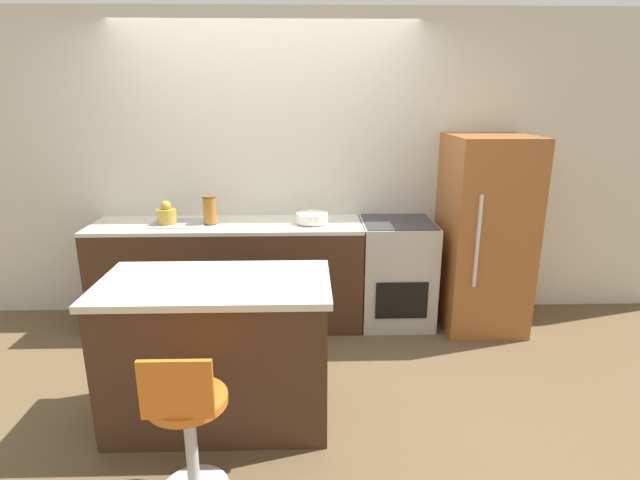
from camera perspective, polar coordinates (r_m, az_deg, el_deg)
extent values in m
plane|color=brown|center=(4.18, -6.02, -11.06)|extent=(14.00, 14.00, 0.00)
cube|color=beige|center=(4.40, -5.91, 8.16)|extent=(8.00, 0.06, 2.60)
cube|color=#422819|center=(4.33, -10.32, -4.03)|extent=(2.23, 0.59, 0.86)
cube|color=beige|center=(4.20, -10.62, 1.67)|extent=(2.23, 0.59, 0.03)
cube|color=#9EA3A8|center=(4.28, -15.81, 1.85)|extent=(0.44, 0.32, 0.01)
cube|color=#422819|center=(3.12, -11.49, -12.59)|extent=(1.27, 0.66, 0.85)
cube|color=beige|center=(2.93, -11.97, -4.94)|extent=(1.33, 0.70, 0.04)
cube|color=#B7B2A8|center=(4.34, 8.68, -3.68)|extent=(0.60, 0.59, 0.89)
cube|color=black|center=(4.12, 9.32, -6.85)|extent=(0.42, 0.01, 0.31)
cube|color=#333338|center=(4.21, 8.93, 2.07)|extent=(0.57, 0.56, 0.01)
cube|color=#995628|center=(4.36, 18.21, 0.70)|extent=(0.65, 0.71, 1.61)
cube|color=silver|center=(3.96, 17.57, -0.18)|extent=(0.02, 0.02, 0.72)
cylinder|color=#B7B7BC|center=(2.70, -14.46, -22.16)|extent=(0.06, 0.06, 0.51)
cylinder|color=orange|center=(2.54, -14.91, -17.27)|extent=(0.38, 0.38, 0.04)
cube|color=orange|center=(2.33, -16.12, -16.11)|extent=(0.32, 0.02, 0.28)
cylinder|color=#B29333|center=(4.27, -17.11, 2.61)|extent=(0.15, 0.15, 0.12)
sphere|color=#B29333|center=(4.25, -17.21, 3.75)|extent=(0.09, 0.09, 0.09)
cylinder|color=white|center=(4.12, -0.89, 2.55)|extent=(0.26, 0.26, 0.08)
cylinder|color=#9E6623|center=(4.18, -12.48, 3.31)|extent=(0.11, 0.11, 0.21)
cylinder|color=brown|center=(4.15, -12.58, 4.86)|extent=(0.11, 0.11, 0.02)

